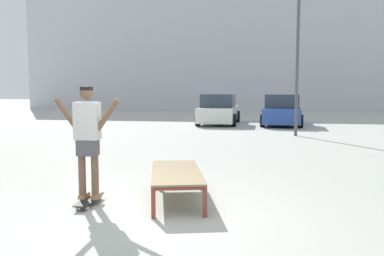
# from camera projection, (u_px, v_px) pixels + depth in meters

# --- Properties ---
(ground_plane) EXTENTS (120.00, 120.00, 0.00)m
(ground_plane) POSITION_uv_depth(u_px,v_px,m) (144.00, 218.00, 5.52)
(ground_plane) COLOR #A8A8A3
(building_facade) EXTENTS (40.55, 4.00, 11.18)m
(building_facade) POSITION_uv_depth(u_px,v_px,m) (257.00, 44.00, 34.98)
(building_facade) COLOR silver
(building_facade) RESTS_ON ground
(skate_box) EXTENTS (1.21, 2.03, 0.46)m
(skate_box) POSITION_uv_depth(u_px,v_px,m) (176.00, 174.00, 6.41)
(skate_box) COLOR brown
(skate_box) RESTS_ON ground
(skateboard) EXTENTS (0.25, 0.81, 0.09)m
(skateboard) POSITION_uv_depth(u_px,v_px,m) (89.00, 200.00, 6.15)
(skateboard) COLOR black
(skateboard) RESTS_ON ground
(skater) EXTENTS (1.00, 0.30, 1.69)m
(skater) POSITION_uv_depth(u_px,v_px,m) (88.00, 135.00, 6.06)
(skater) COLOR brown
(skater) RESTS_ON skateboard
(car_white) EXTENTS (1.96, 4.22, 1.50)m
(car_white) POSITION_uv_depth(u_px,v_px,m) (219.00, 110.00, 20.41)
(car_white) COLOR silver
(car_white) RESTS_ON ground
(car_blue) EXTENTS (2.12, 4.30, 1.50)m
(car_blue) POSITION_uv_depth(u_px,v_px,m) (282.00, 111.00, 19.85)
(car_blue) COLOR #28479E
(car_blue) RESTS_ON ground
(light_post) EXTENTS (0.36, 0.36, 5.83)m
(light_post) POSITION_uv_depth(u_px,v_px,m) (298.00, 32.00, 14.94)
(light_post) COLOR #4C4C51
(light_post) RESTS_ON ground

